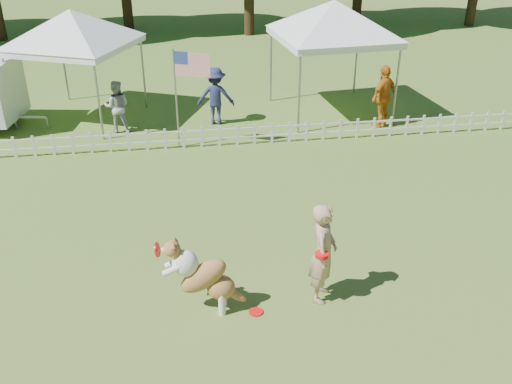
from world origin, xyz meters
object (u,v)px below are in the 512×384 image
at_px(spectator_a, 117,106).
at_px(spectator_b, 216,96).
at_px(handler, 323,253).
at_px(frisbee_on_turf, 256,312).
at_px(canopy_tent_right, 331,59).
at_px(spectator_c, 384,96).
at_px(flag_pole, 176,100).
at_px(dog, 205,276).
at_px(canopy_tent_left, 78,67).

bearing_deg(spectator_a, spectator_b, -173.02).
relative_size(handler, frisbee_on_turf, 7.45).
height_order(canopy_tent_right, spectator_c, canopy_tent_right).
bearing_deg(spectator_a, flag_pole, 142.20).
height_order(dog, canopy_tent_right, canopy_tent_right).
height_order(dog, spectator_a, spectator_a).
bearing_deg(frisbee_on_turf, spectator_a, 107.72).
bearing_deg(spectator_c, frisbee_on_turf, 22.99).
bearing_deg(flag_pole, canopy_tent_left, 158.27).
bearing_deg(dog, frisbee_on_turf, -4.27).
xyz_separation_m(canopy_tent_left, spectator_c, (9.05, -2.05, -0.69)).
height_order(spectator_a, spectator_b, spectator_b).
xyz_separation_m(frisbee_on_turf, spectator_c, (5.05, 8.12, 0.93)).
distance_m(handler, frisbee_on_turf, 1.53).
bearing_deg(handler, canopy_tent_left, 49.09).
height_order(canopy_tent_left, spectator_b, canopy_tent_left).
bearing_deg(spectator_a, dog, 105.54).
xyz_separation_m(canopy_tent_right, spectator_c, (1.26, -1.48, -0.78)).
relative_size(handler, spectator_b, 1.05).
height_order(flag_pole, spectator_b, flag_pole).
xyz_separation_m(dog, spectator_c, (5.88, 7.90, 0.25)).
bearing_deg(spectator_a, canopy_tent_left, -46.21).
xyz_separation_m(spectator_b, spectator_c, (4.96, -0.95, 0.06)).
bearing_deg(flag_pole, spectator_a, 161.95).
height_order(canopy_tent_right, flag_pole, canopy_tent_right).
distance_m(handler, canopy_tent_right, 9.72).
distance_m(frisbee_on_turf, flag_pole, 7.58).
bearing_deg(handler, dog, 112.84).
relative_size(dog, frisbee_on_turf, 5.54).
xyz_separation_m(handler, canopy_tent_right, (2.59, 9.33, 0.79)).
bearing_deg(dog, spectator_b, 94.53).
distance_m(flag_pole, spectator_a, 2.35).
xyz_separation_m(dog, canopy_tent_right, (4.62, 9.38, 1.03)).
distance_m(frisbee_on_turf, canopy_tent_left, 11.05).
xyz_separation_m(dog, frisbee_on_turf, (0.83, -0.22, -0.67)).
xyz_separation_m(handler, spectator_c, (3.86, 7.86, 0.02)).
distance_m(canopy_tent_right, flag_pole, 5.38).
relative_size(dog, flag_pole, 0.50).
xyz_separation_m(canopy_tent_right, spectator_a, (-6.62, -0.76, -0.94)).
distance_m(dog, canopy_tent_left, 10.49).
relative_size(dog, canopy_tent_left, 0.42).
height_order(handler, spectator_b, handler).
height_order(dog, spectator_b, spectator_b).
bearing_deg(canopy_tent_left, handler, -38.70).
height_order(flag_pole, spectator_a, flag_pole).
relative_size(canopy_tent_right, spectator_a, 2.22).
xyz_separation_m(canopy_tent_left, spectator_a, (1.17, -1.33, -0.86)).
bearing_deg(spectator_a, canopy_tent_right, -171.00).
bearing_deg(frisbee_on_turf, canopy_tent_right, 68.46).
bearing_deg(spectator_b, handler, 105.66).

